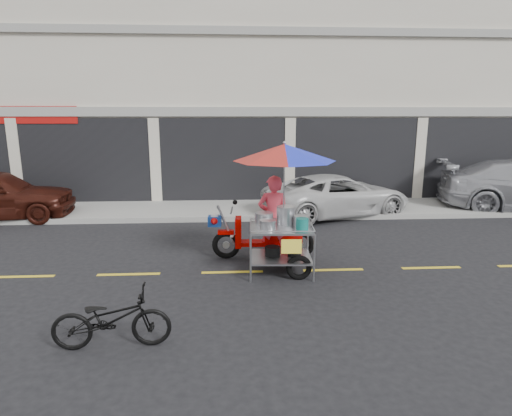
{
  "coord_description": "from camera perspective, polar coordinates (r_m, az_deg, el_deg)",
  "views": [
    {
      "loc": [
        -2.01,
        -7.91,
        3.03
      ],
      "look_at": [
        -1.5,
        0.6,
        1.15
      ],
      "focal_mm": 30.0,
      "sensor_mm": 36.0,
      "label": 1
    }
  ],
  "objects": [
    {
      "name": "shophouse_block",
      "position": [
        19.16,
        11.6,
        15.81
      ],
      "size": [
        36.0,
        8.11,
        10.4
      ],
      "color": "beige",
      "rests_on": "ground"
    },
    {
      "name": "near_bicycle",
      "position": [
        6.09,
        -18.7,
        -13.85
      ],
      "size": [
        1.57,
        0.63,
        0.81
      ],
      "primitive_type": "imported",
      "rotation": [
        0.0,
        0.0,
        1.63
      ],
      "color": "black",
      "rests_on": "ground"
    },
    {
      "name": "white_pickup",
      "position": [
        13.2,
        10.78,
        1.71
      ],
      "size": [
        4.89,
        3.33,
        1.24
      ],
      "primitive_type": "imported",
      "rotation": [
        0.0,
        0.0,
        1.88
      ],
      "color": "silver",
      "rests_on": "ground"
    },
    {
      "name": "centerline",
      "position": [
        8.71,
        10.25,
        -8.11
      ],
      "size": [
        42.0,
        0.1,
        0.01
      ],
      "primitive_type": "cube",
      "color": "gold",
      "rests_on": "ground"
    },
    {
      "name": "ground",
      "position": [
        8.71,
        10.25,
        -8.14
      ],
      "size": [
        90.0,
        90.0,
        0.0
      ],
      "primitive_type": "plane",
      "color": "black"
    },
    {
      "name": "sidewalk",
      "position": [
        13.88,
        4.97,
        0.1
      ],
      "size": [
        45.0,
        3.0,
        0.15
      ],
      "primitive_type": "cube",
      "color": "gray",
      "rests_on": "ground"
    },
    {
      "name": "food_vendor_rig",
      "position": [
        8.38,
        3.05,
        2.58
      ],
      "size": [
        2.52,
        2.11,
        2.55
      ],
      "rotation": [
        0.0,
        0.0,
        -0.05
      ],
      "color": "black",
      "rests_on": "ground"
    }
  ]
}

